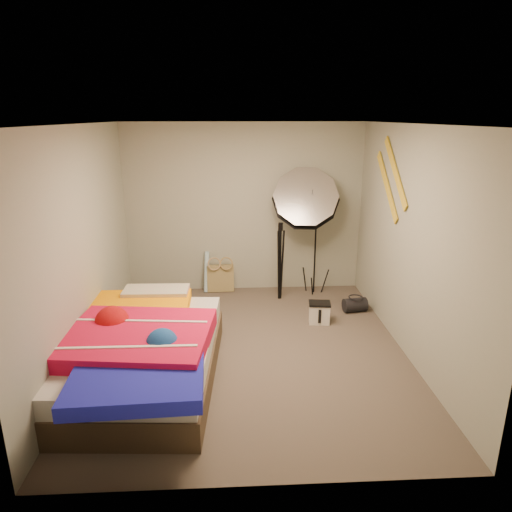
{
  "coord_description": "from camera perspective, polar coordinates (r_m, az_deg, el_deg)",
  "views": [
    {
      "loc": [
        -0.18,
        -4.67,
        2.58
      ],
      "look_at": [
        0.1,
        0.6,
        0.95
      ],
      "focal_mm": 32.0,
      "sensor_mm": 36.0,
      "label": 1
    }
  ],
  "objects": [
    {
      "name": "wrapping_roll",
      "position": [
        6.96,
        -6.2,
        -1.98
      ],
      "size": [
        0.11,
        0.19,
        0.62
      ],
      "primitive_type": "cylinder",
      "rotation": [
        -0.17,
        0.0,
        -0.25
      ],
      "color": "#67B0D1",
      "rests_on": "floor"
    },
    {
      "name": "ceiling",
      "position": [
        4.68,
        -0.87,
        16.18
      ],
      "size": [
        4.0,
        4.0,
        0.0
      ],
      "primitive_type": "plane",
      "rotation": [
        3.14,
        0.0,
        0.0
      ],
      "color": "silver",
      "rests_on": "wall_back"
    },
    {
      "name": "wall_stripe_upper",
      "position": [
        5.64,
        17.03,
        10.01
      ],
      "size": [
        0.02,
        0.91,
        0.78
      ],
      "primitive_type": "cube",
      "rotation": [
        0.7,
        0.0,
        0.0
      ],
      "color": "gold",
      "rests_on": "wall_right"
    },
    {
      "name": "tote_bag",
      "position": [
        6.99,
        -4.46,
        -2.78
      ],
      "size": [
        0.41,
        0.19,
        0.42
      ],
      "primitive_type": "cube",
      "rotation": [
        -0.14,
        0.0,
        0.05
      ],
      "color": "#9E8D59",
      "rests_on": "floor"
    },
    {
      "name": "wall_stripe_lower",
      "position": [
        5.9,
        16.05,
        8.41
      ],
      "size": [
        0.02,
        0.91,
        0.78
      ],
      "primitive_type": "cube",
      "rotation": [
        0.7,
        0.0,
        0.0
      ],
      "color": "gold",
      "rests_on": "wall_right"
    },
    {
      "name": "bed",
      "position": [
        4.81,
        -14.48,
        -11.51
      ],
      "size": [
        1.64,
        2.39,
        0.63
      ],
      "color": "#483827",
      "rests_on": "floor"
    },
    {
      "name": "wall_front",
      "position": [
        2.99,
        0.74,
        -9.26
      ],
      "size": [
        3.5,
        0.0,
        3.5
      ],
      "primitive_type": "plane",
      "rotation": [
        -1.57,
        0.0,
        0.0
      ],
      "color": "gray",
      "rests_on": "floor"
    },
    {
      "name": "duffel_bag",
      "position": [
        6.43,
        12.26,
        -5.99
      ],
      "size": [
        0.34,
        0.24,
        0.19
      ],
      "primitive_type": "cylinder",
      "rotation": [
        0.0,
        1.57,
        0.16
      ],
      "color": "black",
      "rests_on": "floor"
    },
    {
      "name": "camera_case",
      "position": [
        6.0,
        7.91,
        -7.11
      ],
      "size": [
        0.28,
        0.21,
        0.26
      ],
      "primitive_type": "cube",
      "rotation": [
        0.0,
        0.0,
        -0.13
      ],
      "color": "silver",
      "rests_on": "floor"
    },
    {
      "name": "camera_tripod",
      "position": [
        6.54,
        3.04,
        -0.01
      ],
      "size": [
        0.07,
        0.07,
        1.14
      ],
      "color": "black",
      "rests_on": "floor"
    },
    {
      "name": "floor",
      "position": [
        5.34,
        -0.74,
        -11.74
      ],
      "size": [
        4.0,
        4.0,
        0.0
      ],
      "primitive_type": "plane",
      "color": "brown",
      "rests_on": "ground"
    },
    {
      "name": "wall_left",
      "position": [
        5.1,
        -20.84,
        0.91
      ],
      "size": [
        0.0,
        4.0,
        4.0
      ],
      "primitive_type": "plane",
      "rotation": [
        1.57,
        0.0,
        1.57
      ],
      "color": "gray",
      "rests_on": "floor"
    },
    {
      "name": "wall_back",
      "position": [
        6.81,
        -1.48,
        5.88
      ],
      "size": [
        3.5,
        0.0,
        3.5
      ],
      "primitive_type": "plane",
      "rotation": [
        1.57,
        0.0,
        0.0
      ],
      "color": "gray",
      "rests_on": "floor"
    },
    {
      "name": "photo_umbrella",
      "position": [
        6.54,
        6.22,
        6.97
      ],
      "size": [
        1.23,
        0.96,
        2.0
      ],
      "color": "black",
      "rests_on": "floor"
    },
    {
      "name": "wall_right",
      "position": [
        5.23,
        18.75,
        1.49
      ],
      "size": [
        0.0,
        4.0,
        4.0
      ],
      "primitive_type": "plane",
      "rotation": [
        1.57,
        0.0,
        -1.57
      ],
      "color": "gray",
      "rests_on": "floor"
    }
  ]
}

